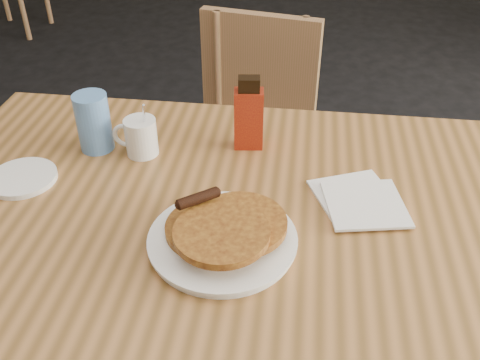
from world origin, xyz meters
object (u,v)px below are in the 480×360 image
main_table (216,219)px  chair_main_far (254,127)px  coffee_mug (140,136)px  syrup_bottle (249,116)px  pancake_plate (223,234)px  blue_tumbler (94,122)px

main_table → chair_main_far: (-0.02, 0.71, -0.19)m
main_table → coffee_mug: size_ratio=9.85×
coffee_mug → syrup_bottle: (0.24, 0.07, 0.04)m
pancake_plate → coffee_mug: bearing=132.2°
blue_tumbler → pancake_plate: bearing=-37.8°
pancake_plate → coffee_mug: (-0.25, 0.28, 0.02)m
chair_main_far → blue_tumbler: 0.69m
pancake_plate → syrup_bottle: bearing=91.3°
coffee_mug → blue_tumbler: (-0.11, 0.00, 0.02)m
coffee_mug → blue_tumbler: 0.11m
pancake_plate → chair_main_far: bearing=94.2°
chair_main_far → syrup_bottle: bearing=-75.1°
pancake_plate → blue_tumbler: 0.46m
chair_main_far → pancake_plate: size_ratio=3.13×
chair_main_far → syrup_bottle: syrup_bottle is taller
main_table → coffee_mug: coffee_mug is taller
main_table → chair_main_far: bearing=91.7°
chair_main_far → syrup_bottle: (0.05, -0.47, 0.31)m
blue_tumbler → coffee_mug: bearing=-2.4°
syrup_bottle → blue_tumbler: bearing=-178.1°
coffee_mug → syrup_bottle: syrup_bottle is taller
coffee_mug → blue_tumbler: bearing=174.7°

